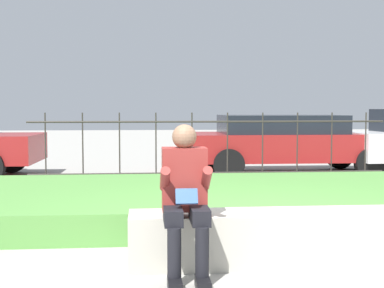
% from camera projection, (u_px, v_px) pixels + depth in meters
% --- Properties ---
extents(ground_plane, '(60.00, 60.00, 0.00)m').
position_uv_depth(ground_plane, '(271.00, 264.00, 4.87)').
color(ground_plane, '#9E9B93').
extents(stone_bench, '(2.83, 0.49, 0.48)m').
position_uv_depth(stone_bench, '(285.00, 240.00, 4.87)').
color(stone_bench, '#B7B2A3').
rests_on(stone_bench, ground_plane).
extents(person_seated_reader, '(0.42, 0.73, 1.28)m').
position_uv_depth(person_seated_reader, '(185.00, 193.00, 4.47)').
color(person_seated_reader, black).
rests_on(person_seated_reader, ground_plane).
extents(grass_berm, '(8.34, 3.34, 0.34)m').
position_uv_depth(grass_berm, '(230.00, 201.00, 7.21)').
color(grass_berm, '#569342').
rests_on(grass_berm, ground_plane).
extents(iron_fence, '(6.34, 0.03, 1.34)m').
position_uv_depth(iron_fence, '(210.00, 148.00, 9.46)').
color(iron_fence, '#332D28').
rests_on(iron_fence, ground_plane).
extents(car_parked_center, '(4.67, 1.92, 1.27)m').
position_uv_depth(car_parked_center, '(287.00, 142.00, 11.49)').
color(car_parked_center, maroon).
rests_on(car_parked_center, ground_plane).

